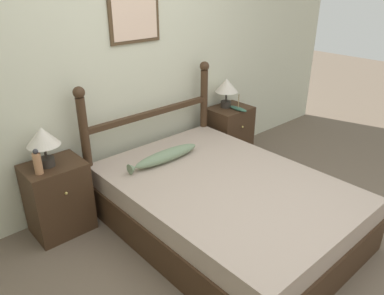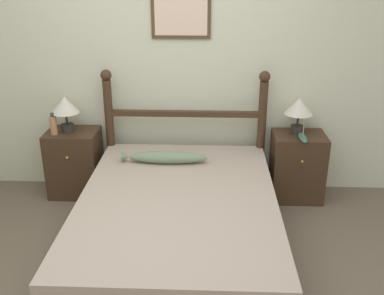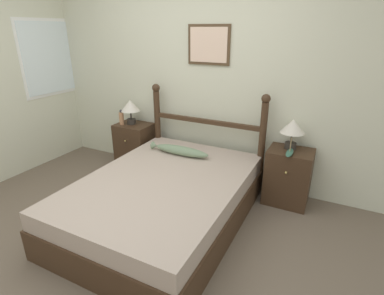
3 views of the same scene
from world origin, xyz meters
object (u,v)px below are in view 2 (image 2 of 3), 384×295
at_px(nightstand_left, 75,163).
at_px(table_lamp_left, 65,107).
at_px(model_boat, 303,137).
at_px(fish_pillow, 166,157).
at_px(nightstand_right, 297,166).
at_px(bed, 178,225).
at_px(table_lamp_right, 299,108).
at_px(bottle, 53,124).

bearing_deg(nightstand_left, table_lamp_left, 171.85).
height_order(nightstand_left, model_boat, model_boat).
distance_m(nightstand_left, table_lamp_left, 0.54).
bearing_deg(fish_pillow, nightstand_right, 14.89).
distance_m(bed, nightstand_right, 1.38).
bearing_deg(model_boat, nightstand_right, 89.95).
height_order(table_lamp_right, bottle, table_lamp_right).
height_order(bed, bottle, bottle).
bearing_deg(bottle, bed, -35.60).
relative_size(bed, table_lamp_left, 6.30).
distance_m(table_lamp_right, model_boat, 0.27).
height_order(table_lamp_right, model_boat, table_lamp_right).
bearing_deg(nightstand_right, table_lamp_right, 114.86).
xyz_separation_m(nightstand_left, table_lamp_right, (2.04, 0.05, 0.54)).
xyz_separation_m(table_lamp_left, model_boat, (2.10, -0.12, -0.21)).
xyz_separation_m(nightstand_left, bottle, (-0.13, -0.08, 0.40)).
distance_m(table_lamp_left, model_boat, 2.11).
bearing_deg(nightstand_left, table_lamp_right, 1.36).
bearing_deg(nightstand_left, fish_pillow, -19.44).
bearing_deg(nightstand_left, bottle, -149.54).
xyz_separation_m(bed, table_lamp_left, (-1.07, 0.91, 0.62)).
relative_size(table_lamp_left, model_boat, 1.36).
xyz_separation_m(table_lamp_left, table_lamp_right, (2.08, 0.04, 0.00)).
bearing_deg(fish_pillow, model_boat, 9.40).
bearing_deg(bottle, fish_pillow, -13.09).
bearing_deg(table_lamp_right, bed, -136.52).
height_order(bed, fish_pillow, fish_pillow).
bearing_deg(nightstand_left, bed, -41.36).
relative_size(nightstand_left, table_lamp_right, 1.91).
xyz_separation_m(nightstand_right, table_lamp_right, (-0.02, 0.05, 0.54)).
xyz_separation_m(bed, fish_pillow, (-0.15, 0.60, 0.29)).
relative_size(nightstand_right, table_lamp_left, 1.91).
xyz_separation_m(table_lamp_right, model_boat, (0.02, -0.17, -0.21)).
relative_size(nightstand_right, table_lamp_right, 1.91).
distance_m(table_lamp_left, table_lamp_right, 2.08).
distance_m(nightstand_left, model_boat, 2.10).
bearing_deg(table_lamp_right, table_lamp_left, -178.80).
height_order(table_lamp_left, fish_pillow, table_lamp_left).
distance_m(nightstand_left, table_lamp_right, 2.11).
height_order(nightstand_right, table_lamp_left, table_lamp_left).
height_order(table_lamp_left, model_boat, table_lamp_left).
distance_m(nightstand_left, nightstand_right, 2.07).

